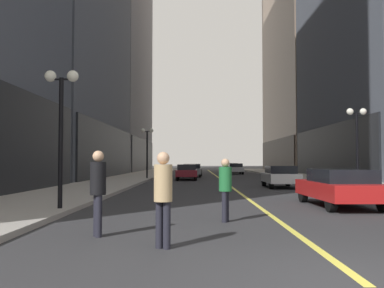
{
  "coord_description": "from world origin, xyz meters",
  "views": [
    {
      "loc": [
        -2.21,
        -5.33,
        1.6
      ],
      "look_at": [
        -2.52,
        29.19,
        3.03
      ],
      "focal_mm": 38.77,
      "sensor_mm": 36.0,
      "label": 1
    }
  ],
  "objects_px": {
    "car_red": "(339,186)",
    "pedestrian_in_black_coat": "(98,186)",
    "car_maroon": "(187,171)",
    "car_white": "(280,176)",
    "pedestrian_in_green_parka": "(225,185)",
    "car_silver": "(235,168)",
    "street_lamp_left_near": "(61,108)",
    "street_lamp_left_far": "(147,142)",
    "pedestrian_in_tan_trench": "(163,192)",
    "street_lamp_right_mid": "(357,130)",
    "car_grey": "(192,170)",
    "car_green": "(231,167)"
  },
  "relations": [
    {
      "from": "car_maroon",
      "to": "pedestrian_in_black_coat",
      "type": "relative_size",
      "value": 2.59
    },
    {
      "from": "car_red",
      "to": "car_grey",
      "type": "xyz_separation_m",
      "value": [
        -5.39,
        27.66,
        0.0
      ]
    },
    {
      "from": "pedestrian_in_tan_trench",
      "to": "car_maroon",
      "type": "bearing_deg",
      "value": 90.39
    },
    {
      "from": "street_lamp_right_mid",
      "to": "street_lamp_left_near",
      "type": "bearing_deg",
      "value": -143.84
    },
    {
      "from": "car_white",
      "to": "car_maroon",
      "type": "height_order",
      "value": "same"
    },
    {
      "from": "car_red",
      "to": "pedestrian_in_black_coat",
      "type": "xyz_separation_m",
      "value": [
        -7.12,
        -5.78,
        0.35
      ]
    },
    {
      "from": "car_silver",
      "to": "street_lamp_left_far",
      "type": "bearing_deg",
      "value": -119.61
    },
    {
      "from": "pedestrian_in_green_parka",
      "to": "pedestrian_in_tan_trench",
      "type": "height_order",
      "value": "pedestrian_in_tan_trench"
    },
    {
      "from": "car_white",
      "to": "street_lamp_left_far",
      "type": "relative_size",
      "value": 0.93
    },
    {
      "from": "car_red",
      "to": "pedestrian_in_tan_trench",
      "type": "bearing_deg",
      "value": -128.99
    },
    {
      "from": "car_white",
      "to": "car_maroon",
      "type": "distance_m",
      "value": 12.07
    },
    {
      "from": "car_white",
      "to": "street_lamp_right_mid",
      "type": "distance_m",
      "value": 5.28
    },
    {
      "from": "street_lamp_left_near",
      "to": "street_lamp_left_far",
      "type": "distance_m",
      "value": 22.8
    },
    {
      "from": "car_maroon",
      "to": "car_grey",
      "type": "distance_m",
      "value": 6.56
    },
    {
      "from": "pedestrian_in_green_parka",
      "to": "street_lamp_left_near",
      "type": "xyz_separation_m",
      "value": [
        -4.97,
        1.83,
        2.29
      ]
    },
    {
      "from": "car_green",
      "to": "pedestrian_in_tan_trench",
      "type": "height_order",
      "value": "pedestrian_in_tan_trench"
    },
    {
      "from": "car_silver",
      "to": "car_green",
      "type": "bearing_deg",
      "value": 88.28
    },
    {
      "from": "car_grey",
      "to": "street_lamp_left_far",
      "type": "bearing_deg",
      "value": -119.9
    },
    {
      "from": "car_red",
      "to": "car_maroon",
      "type": "distance_m",
      "value": 21.9
    },
    {
      "from": "pedestrian_in_black_coat",
      "to": "pedestrian_in_tan_trench",
      "type": "xyz_separation_m",
      "value": [
        1.48,
        -1.18,
        -0.03
      ]
    },
    {
      "from": "car_green",
      "to": "street_lamp_left_far",
      "type": "distance_m",
      "value": 26.67
    },
    {
      "from": "car_white",
      "to": "street_lamp_left_far",
      "type": "xyz_separation_m",
      "value": [
        -9.3,
        10.4,
        2.54
      ]
    },
    {
      "from": "street_lamp_left_far",
      "to": "street_lamp_right_mid",
      "type": "xyz_separation_m",
      "value": [
        12.8,
        -13.44,
        0.0
      ]
    },
    {
      "from": "car_red",
      "to": "car_green",
      "type": "relative_size",
      "value": 0.95
    },
    {
      "from": "car_grey",
      "to": "car_green",
      "type": "distance_m",
      "value": 18.99
    },
    {
      "from": "car_silver",
      "to": "street_lamp_left_near",
      "type": "bearing_deg",
      "value": -103.19
    },
    {
      "from": "pedestrian_in_tan_trench",
      "to": "street_lamp_left_near",
      "type": "relative_size",
      "value": 0.4
    },
    {
      "from": "car_green",
      "to": "street_lamp_left_far",
      "type": "bearing_deg",
      "value": -110.64
    },
    {
      "from": "car_white",
      "to": "pedestrian_in_green_parka",
      "type": "xyz_separation_m",
      "value": [
        -4.34,
        -14.22,
        0.25
      ]
    },
    {
      "from": "car_green",
      "to": "pedestrian_in_tan_trench",
      "type": "relative_size",
      "value": 2.7
    },
    {
      "from": "car_grey",
      "to": "pedestrian_in_green_parka",
      "type": "distance_m",
      "value": 31.32
    },
    {
      "from": "car_maroon",
      "to": "pedestrian_in_tan_trench",
      "type": "xyz_separation_m",
      "value": [
        0.19,
        -28.07,
        0.32
      ]
    },
    {
      "from": "car_maroon",
      "to": "car_green",
      "type": "bearing_deg",
      "value": 76.44
    },
    {
      "from": "car_red",
      "to": "car_silver",
      "type": "bearing_deg",
      "value": 90.2
    },
    {
      "from": "car_white",
      "to": "car_grey",
      "type": "relative_size",
      "value": 0.86
    },
    {
      "from": "street_lamp_left_near",
      "to": "street_lamp_left_far",
      "type": "relative_size",
      "value": 1.0
    },
    {
      "from": "car_red",
      "to": "car_green",
      "type": "height_order",
      "value": "same"
    },
    {
      "from": "car_grey",
      "to": "street_lamp_right_mid",
      "type": "xyz_separation_m",
      "value": [
        8.96,
        -20.12,
        2.54
      ]
    },
    {
      "from": "pedestrian_in_green_parka",
      "to": "pedestrian_in_tan_trench",
      "type": "xyz_separation_m",
      "value": [
        -1.38,
        -3.32,
        0.07
      ]
    },
    {
      "from": "car_red",
      "to": "street_lamp_left_near",
      "type": "relative_size",
      "value": 1.02
    },
    {
      "from": "car_grey",
      "to": "car_green",
      "type": "bearing_deg",
      "value": 73.1
    },
    {
      "from": "car_silver",
      "to": "pedestrian_in_black_coat",
      "type": "distance_m",
      "value": 43.33
    },
    {
      "from": "street_lamp_right_mid",
      "to": "street_lamp_left_far",
      "type": "bearing_deg",
      "value": 133.59
    },
    {
      "from": "street_lamp_left_near",
      "to": "pedestrian_in_green_parka",
      "type": "bearing_deg",
      "value": -20.18
    },
    {
      "from": "pedestrian_in_tan_trench",
      "to": "street_lamp_right_mid",
      "type": "relative_size",
      "value": 0.4
    },
    {
      "from": "pedestrian_in_green_parka",
      "to": "street_lamp_left_far",
      "type": "xyz_separation_m",
      "value": [
        -4.97,
        24.63,
        2.29
      ]
    },
    {
      "from": "car_silver",
      "to": "pedestrian_in_tan_trench",
      "type": "distance_m",
      "value": 44.29
    },
    {
      "from": "pedestrian_in_tan_trench",
      "to": "street_lamp_right_mid",
      "type": "bearing_deg",
      "value": 57.57
    },
    {
      "from": "car_silver",
      "to": "pedestrian_in_tan_trench",
      "type": "xyz_separation_m",
      "value": [
        -5.5,
        -43.95,
        0.32
      ]
    },
    {
      "from": "car_green",
      "to": "pedestrian_in_green_parka",
      "type": "bearing_deg",
      "value": -95.07
    }
  ]
}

